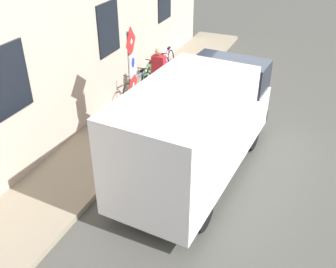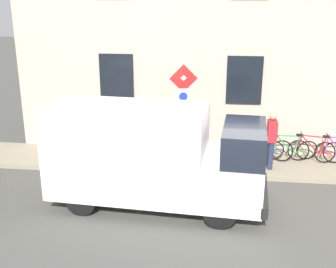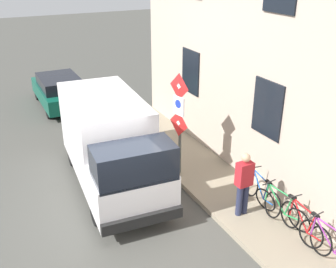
{
  "view_description": "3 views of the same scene",
  "coord_description": "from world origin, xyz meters",
  "px_view_note": "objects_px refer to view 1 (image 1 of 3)",
  "views": [
    {
      "loc": [
        -1.81,
        9.68,
        5.82
      ],
      "look_at": [
        1.34,
        2.33,
        0.95
      ],
      "focal_mm": 42.05,
      "sensor_mm": 36.0,
      "label": 1
    },
    {
      "loc": [
        -9.13,
        0.81,
        5.17
      ],
      "look_at": [
        1.92,
        2.11,
        1.45
      ],
      "focal_mm": 46.01,
      "sensor_mm": 36.0,
      "label": 2
    },
    {
      "loc": [
        -2.45,
        -7.46,
        6.17
      ],
      "look_at": [
        2.32,
        2.01,
        1.38
      ],
      "focal_mm": 42.29,
      "sensor_mm": 36.0,
      "label": 3
    }
  ],
  "objects_px": {
    "bicycle_purple": "(167,62)",
    "bicycle_blue": "(138,86)",
    "bicycle_red": "(158,70)",
    "bicycle_green": "(149,77)",
    "delivery_van": "(196,126)",
    "sign_post_stacked": "(132,74)",
    "pedestrian": "(159,72)"
  },
  "relations": [
    {
      "from": "bicycle_red",
      "to": "bicycle_blue",
      "type": "distance_m",
      "value": 1.55
    },
    {
      "from": "bicycle_purple",
      "to": "bicycle_blue",
      "type": "height_order",
      "value": "same"
    },
    {
      "from": "pedestrian",
      "to": "delivery_van",
      "type": "bearing_deg",
      "value": 35.57
    },
    {
      "from": "bicycle_green",
      "to": "pedestrian",
      "type": "distance_m",
      "value": 1.12
    },
    {
      "from": "sign_post_stacked",
      "to": "bicycle_blue",
      "type": "height_order",
      "value": "sign_post_stacked"
    },
    {
      "from": "sign_post_stacked",
      "to": "bicycle_red",
      "type": "xyz_separation_m",
      "value": [
        1.15,
        -4.02,
        -1.55
      ]
    },
    {
      "from": "bicycle_purple",
      "to": "bicycle_red",
      "type": "height_order",
      "value": "same"
    },
    {
      "from": "bicycle_purple",
      "to": "bicycle_green",
      "type": "height_order",
      "value": "same"
    },
    {
      "from": "sign_post_stacked",
      "to": "pedestrian",
      "type": "height_order",
      "value": "sign_post_stacked"
    },
    {
      "from": "delivery_van",
      "to": "bicycle_red",
      "type": "distance_m",
      "value": 5.59
    },
    {
      "from": "bicycle_blue",
      "to": "pedestrian",
      "type": "distance_m",
      "value": 0.89
    },
    {
      "from": "sign_post_stacked",
      "to": "delivery_van",
      "type": "distance_m",
      "value": 2.12
    },
    {
      "from": "bicycle_blue",
      "to": "bicycle_red",
      "type": "bearing_deg",
      "value": -172.85
    },
    {
      "from": "bicycle_purple",
      "to": "delivery_van",
      "type": "bearing_deg",
      "value": 23.61
    },
    {
      "from": "pedestrian",
      "to": "bicycle_red",
      "type": "bearing_deg",
      "value": -155.79
    },
    {
      "from": "delivery_van",
      "to": "sign_post_stacked",
      "type": "bearing_deg",
      "value": 76.67
    },
    {
      "from": "pedestrian",
      "to": "bicycle_green",
      "type": "bearing_deg",
      "value": -135.91
    },
    {
      "from": "delivery_van",
      "to": "bicycle_blue",
      "type": "bearing_deg",
      "value": 48.95
    },
    {
      "from": "bicycle_red",
      "to": "pedestrian",
      "type": "relative_size",
      "value": 1.0
    },
    {
      "from": "bicycle_purple",
      "to": "bicycle_blue",
      "type": "relative_size",
      "value": 1.0
    },
    {
      "from": "bicycle_blue",
      "to": "pedestrian",
      "type": "height_order",
      "value": "pedestrian"
    },
    {
      "from": "delivery_van",
      "to": "pedestrian",
      "type": "distance_m",
      "value": 3.95
    },
    {
      "from": "sign_post_stacked",
      "to": "bicycle_blue",
      "type": "bearing_deg",
      "value": -65.08
    },
    {
      "from": "bicycle_purple",
      "to": "pedestrian",
      "type": "height_order",
      "value": "pedestrian"
    },
    {
      "from": "delivery_van",
      "to": "bicycle_green",
      "type": "relative_size",
      "value": 3.18
    },
    {
      "from": "sign_post_stacked",
      "to": "delivery_van",
      "type": "height_order",
      "value": "sign_post_stacked"
    },
    {
      "from": "bicycle_purple",
      "to": "bicycle_green",
      "type": "xyz_separation_m",
      "value": [
        -0.0,
        1.55,
        0.0
      ]
    },
    {
      "from": "bicycle_red",
      "to": "bicycle_green",
      "type": "bearing_deg",
      "value": 4.03
    },
    {
      "from": "bicycle_purple",
      "to": "bicycle_red",
      "type": "relative_size",
      "value": 1.0
    },
    {
      "from": "delivery_van",
      "to": "bicycle_red",
      "type": "xyz_separation_m",
      "value": [
        3.04,
        -4.61,
        -0.82
      ]
    },
    {
      "from": "bicycle_purple",
      "to": "bicycle_blue",
      "type": "xyz_separation_m",
      "value": [
        0.0,
        2.32,
        0.0
      ]
    },
    {
      "from": "bicycle_green",
      "to": "bicycle_blue",
      "type": "height_order",
      "value": "same"
    }
  ]
}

